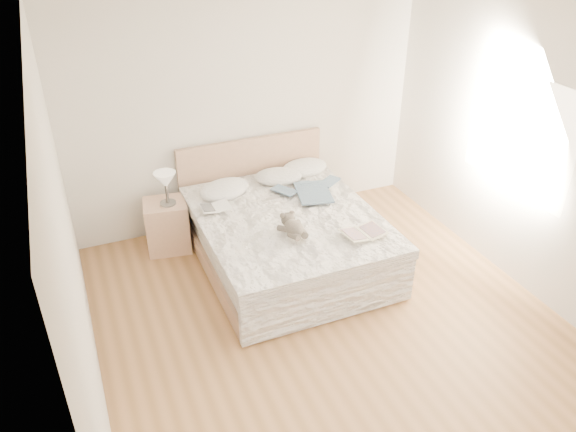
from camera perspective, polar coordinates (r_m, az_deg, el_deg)
The scene contains 17 objects.
floor at distance 5.13m, azimuth 4.87°, elevation -11.47°, with size 4.00×4.50×0.00m, color brown.
ceiling at distance 3.90m, azimuth 6.67°, elevation 19.65°, with size 4.00×4.50×0.00m, color white.
wall_back at distance 6.25m, azimuth -4.18°, elevation 11.00°, with size 4.00×0.02×2.70m, color silver.
wall_front at distance 2.99m, azimuth 27.13°, elevation -17.54°, with size 4.00×0.02×2.70m, color silver.
wall_left at distance 3.93m, azimuth -21.17°, elevation -3.59°, with size 0.02×4.50×2.70m, color silver.
wall_right at distance 5.51m, azimuth 24.43°, elevation 5.59°, with size 0.02×4.50×2.70m, color silver.
window at distance 5.66m, azimuth 22.46°, elevation 7.73°, with size 0.02×1.30×1.10m, color white.
bed at distance 5.81m, azimuth -0.36°, elevation -1.98°, with size 1.72×2.14×1.00m.
nightstand at distance 6.16m, azimuth -12.15°, elevation -0.95°, with size 0.45×0.40×0.56m, color tan.
table_lamp at distance 5.88m, azimuth -12.34°, elevation 3.42°, with size 0.29×0.29×0.36m.
pillow_left at distance 6.02m, azimuth -6.46°, elevation 2.71°, with size 0.57×0.40×0.17m, color white.
pillow_middle at distance 6.25m, azimuth -1.00°, elevation 4.03°, with size 0.53×0.37×0.16m, color silver.
pillow_right at distance 6.46m, azimuth 1.68°, elevation 4.94°, with size 0.55×0.39×0.17m, color white.
blouse at distance 5.94m, azimuth 2.60°, elevation 2.42°, with size 0.54×0.57×0.02m, color #3E556B, non-canonical shape.
photo_book at distance 5.70m, azimuth -7.41°, elevation 0.86°, with size 0.31×0.22×0.02m, color white.
childrens_book at distance 5.28m, azimuth 7.63°, elevation -1.74°, with size 0.40×0.27×0.03m, color #F1E9C6.
teddy_bear at distance 5.19m, azimuth 0.62°, elevation -1.80°, with size 0.22×0.31×0.17m, color #5F554B, non-canonical shape.
Camera 1 is at (-1.87, -3.34, 3.41)m, focal length 35.00 mm.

